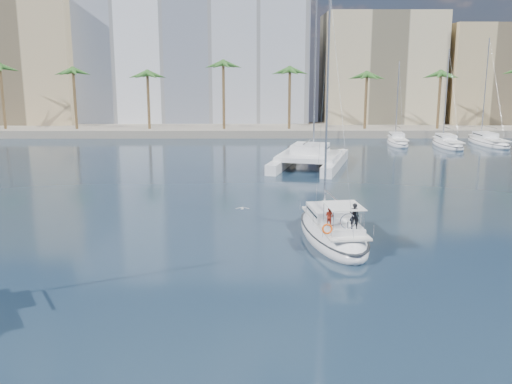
{
  "coord_description": "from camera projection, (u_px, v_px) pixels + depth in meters",
  "views": [
    {
      "loc": [
        -0.78,
        -33.84,
        10.93
      ],
      "look_at": [
        -0.54,
        1.5,
        3.12
      ],
      "focal_mm": 40.0,
      "sensor_mm": 36.0,
      "label": 1
    }
  ],
  "objects": [
    {
      "name": "main_sloop",
      "position": [
        333.0,
        231.0,
        36.79
      ],
      "size": [
        4.76,
        11.32,
        16.31
      ],
      "rotation": [
        0.0,
        0.0,
        0.12
      ],
      "color": "white",
      "rests_on": "ground"
    },
    {
      "name": "palm_centre",
      "position": [
        257.0,
        71.0,
        88.84
      ],
      "size": [
        3.6,
        3.6,
        12.3
      ],
      "color": "brown",
      "rests_on": "ground"
    },
    {
      "name": "building_beige",
      "position": [
        379.0,
        72.0,
        101.74
      ],
      "size": [
        20.0,
        14.0,
        20.0
      ],
      "primitive_type": "cube",
      "color": "tan",
      "rests_on": "ground"
    },
    {
      "name": "quay",
      "position": [
        257.0,
        130.0,
        94.84
      ],
      "size": [
        120.0,
        14.0,
        1.2
      ],
      "primitive_type": "cube",
      "color": "gray",
      "rests_on": "ground"
    },
    {
      "name": "moored_yacht_b",
      "position": [
        447.0,
        146.0,
        79.52
      ],
      "size": [
        3.32,
        10.83,
        13.72
      ],
      "primitive_type": null,
      "rotation": [
        0.0,
        0.0,
        -0.02
      ],
      "color": "white",
      "rests_on": "ground"
    },
    {
      "name": "palm_left",
      "position": [
        39.0,
        71.0,
        88.62
      ],
      "size": [
        3.6,
        3.6,
        12.3
      ],
      "color": "brown",
      "rests_on": "ground"
    },
    {
      "name": "ground",
      "position": [
        265.0,
        246.0,
        35.4
      ],
      "size": [
        160.0,
        160.0,
        0.0
      ],
      "primitive_type": "plane",
      "color": "black",
      "rests_on": "ground"
    },
    {
      "name": "catamaran",
      "position": [
        310.0,
        156.0,
        63.17
      ],
      "size": [
        10.38,
        15.08,
        19.8
      ],
      "rotation": [
        0.0,
        0.0,
        -0.28
      ],
      "color": "white",
      "rests_on": "ground"
    },
    {
      "name": "moored_yacht_a",
      "position": [
        397.0,
        144.0,
        81.43
      ],
      "size": [
        3.37,
        9.52,
        11.9
      ],
      "primitive_type": null,
      "rotation": [
        0.0,
        0.0,
        -0.07
      ],
      "color": "white",
      "rests_on": "ground"
    },
    {
      "name": "palm_right",
      "position": [
        474.0,
        71.0,
        89.06
      ],
      "size": [
        3.6,
        3.6,
        12.3
      ],
      "color": "brown",
      "rests_on": "ground"
    },
    {
      "name": "seagull",
      "position": [
        242.0,
        208.0,
        40.64
      ],
      "size": [
        0.98,
        0.42,
        0.18
      ],
      "color": "silver",
      "rests_on": "ground"
    },
    {
      "name": "building_tan_right",
      "position": [
        495.0,
        77.0,
        100.13
      ],
      "size": [
        18.0,
        12.0,
        18.0
      ],
      "primitive_type": "cube",
      "color": "tan",
      "rests_on": "ground"
    },
    {
      "name": "building_tan_left",
      "position": [
        18.0,
        66.0,
        100.13
      ],
      "size": [
        22.0,
        14.0,
        22.0
      ],
      "primitive_type": "cube",
      "color": "tan",
      "rests_on": "ground"
    },
    {
      "name": "moored_yacht_c",
      "position": [
        488.0,
        144.0,
        81.51
      ],
      "size": [
        3.98,
        12.33,
        15.54
      ],
      "primitive_type": null,
      "rotation": [
        0.0,
        0.0,
        0.03
      ],
      "color": "white",
      "rests_on": "ground"
    },
    {
      "name": "building_modern",
      "position": [
        190.0,
        49.0,
        103.58
      ],
      "size": [
        42.0,
        16.0,
        28.0
      ],
      "primitive_type": "cube",
      "color": "white",
      "rests_on": "ground"
    }
  ]
}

